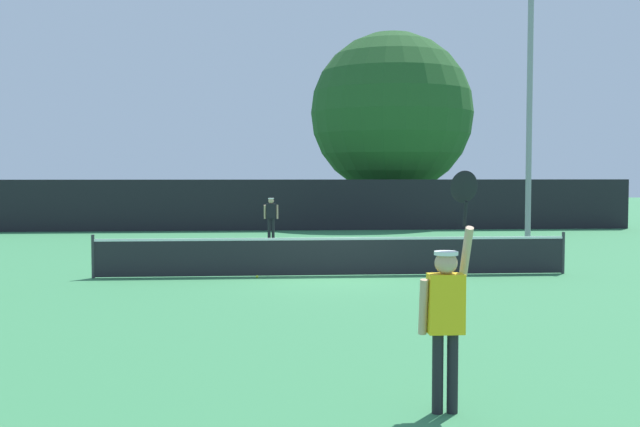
% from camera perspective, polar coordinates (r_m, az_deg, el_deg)
% --- Properties ---
extents(ground_plane, '(120.00, 120.00, 0.00)m').
position_cam_1_polar(ground_plane, '(18.90, 1.03, -4.74)').
color(ground_plane, '#387F4C').
extents(tennis_net, '(11.91, 0.08, 1.07)m').
position_cam_1_polar(tennis_net, '(18.84, 1.03, -3.20)').
color(tennis_net, '#232328').
rests_on(tennis_net, ground).
extents(perimeter_fence, '(30.43, 0.12, 2.30)m').
position_cam_1_polar(perimeter_fence, '(33.95, -1.32, 0.65)').
color(perimeter_fence, black).
rests_on(perimeter_fence, ground).
extents(player_serving, '(0.68, 0.40, 2.59)m').
position_cam_1_polar(player_serving, '(8.14, 9.56, -6.91)').
color(player_serving, yellow).
rests_on(player_serving, ground).
extents(player_receiving, '(0.57, 0.24, 1.60)m').
position_cam_1_polar(player_receiving, '(29.76, -3.73, -0.03)').
color(player_receiving, black).
rests_on(player_receiving, ground).
extents(tennis_ball, '(0.07, 0.07, 0.07)m').
position_cam_1_polar(tennis_ball, '(18.56, -4.80, -4.79)').
color(tennis_ball, '#CCE033').
rests_on(tennis_ball, ground).
extents(light_pole, '(1.18, 0.28, 9.42)m').
position_cam_1_polar(light_pole, '(24.96, 15.62, 9.20)').
color(light_pole, gray).
rests_on(light_pole, ground).
extents(large_tree, '(8.23, 8.23, 9.76)m').
position_cam_1_polar(large_tree, '(38.75, 5.45, 7.57)').
color(large_tree, brown).
rests_on(large_tree, ground).
extents(parked_car_near, '(1.96, 4.23, 1.69)m').
position_cam_1_polar(parked_car_near, '(41.79, -6.61, 0.56)').
color(parked_car_near, red).
rests_on(parked_car_near, ground).
extents(parked_car_mid, '(2.01, 4.25, 1.69)m').
position_cam_1_polar(parked_car_mid, '(43.33, 6.11, 0.65)').
color(parked_car_mid, '#B7B7BC').
rests_on(parked_car_mid, ground).
extents(parked_car_far, '(1.93, 4.21, 1.69)m').
position_cam_1_polar(parked_car_far, '(43.56, 11.59, 0.62)').
color(parked_car_far, black).
rests_on(parked_car_far, ground).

